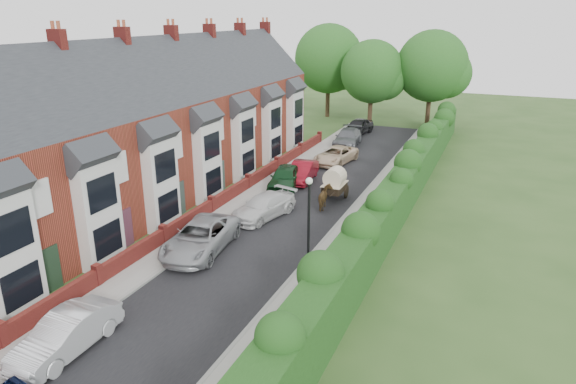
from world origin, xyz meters
name	(u,v)px	position (x,y,z in m)	size (l,w,h in m)	color
ground	(198,311)	(0.00, 0.00, 0.00)	(140.00, 140.00, 0.00)	#2D4C1E
road	(289,218)	(-0.50, 11.00, 0.01)	(6.00, 58.00, 0.02)	black
pavement_hedge_side	(354,228)	(3.60, 11.00, 0.06)	(2.20, 58.00, 0.12)	gray
pavement_house_side	(234,209)	(-4.35, 11.00, 0.06)	(1.70, 58.00, 0.12)	gray
kerb_hedge_side	(337,225)	(2.55, 11.00, 0.07)	(0.18, 58.00, 0.13)	gray
kerb_house_side	(245,210)	(-3.55, 11.00, 0.07)	(0.18, 58.00, 0.13)	gray
hedge	(386,208)	(5.40, 11.00, 1.60)	(2.10, 58.00, 2.85)	#183C13
terrace_row	(134,135)	(-10.87, 9.98, 4.47)	(9.05, 40.50, 11.50)	#993727
garden_wall_row	(212,206)	(-5.35, 10.00, 0.46)	(0.35, 40.35, 1.10)	maroon
lamppost	(309,218)	(3.40, 4.00, 3.30)	(0.32, 0.32, 5.16)	black
tree_far_left	(375,73)	(-2.65, 40.08, 5.71)	(7.14, 6.80, 9.29)	#332316
tree_far_right	(436,68)	(3.39, 42.08, 6.31)	(7.98, 7.60, 10.31)	#332316
tree_far_back	(332,61)	(-8.59, 43.08, 6.62)	(8.40, 8.00, 10.82)	#332316
car_silver_a	(66,334)	(-2.96, -4.20, 0.74)	(1.57, 4.50, 1.48)	silver
car_silver_b	(200,237)	(-3.00, 5.00, 0.79)	(2.62, 5.68, 1.58)	#989A9E
car_white	(264,206)	(-2.01, 10.60, 0.70)	(1.96, 4.82, 1.40)	silver
car_green	(285,177)	(-3.00, 16.20, 0.81)	(1.90, 4.73, 1.61)	#103619
car_red	(302,172)	(-2.49, 18.20, 0.73)	(1.55, 4.43, 1.46)	maroon
car_beige	(336,155)	(-1.69, 23.80, 0.68)	(2.26, 4.91, 1.36)	beige
car_grey	(348,138)	(-2.51, 29.94, 0.77)	(2.17, 5.34, 1.55)	#595C60
car_black	(358,127)	(-2.94, 35.00, 0.80)	(1.90, 4.72, 1.61)	black
horse	(325,198)	(0.97, 13.43, 0.74)	(0.80, 1.76, 1.49)	#523C1E
horse_cart	(335,181)	(0.97, 15.33, 1.27)	(1.39, 3.08, 2.22)	black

